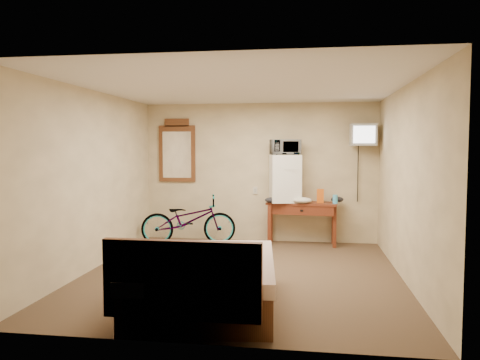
{
  "coord_description": "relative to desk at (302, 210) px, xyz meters",
  "views": [
    {
      "loc": [
        0.87,
        -6.15,
        1.71
      ],
      "look_at": [
        -0.1,
        0.51,
        1.24
      ],
      "focal_mm": 35.0,
      "sensor_mm": 36.0,
      "label": 1
    }
  ],
  "objects": [
    {
      "name": "mini_fridge",
      "position": [
        -0.3,
        0.03,
        0.55
      ],
      "size": [
        0.59,
        0.58,
        0.83
      ],
      "color": "white",
      "rests_on": "desk"
    },
    {
      "name": "desk",
      "position": [
        0.0,
        0.0,
        0.0
      ],
      "size": [
        1.25,
        0.59,
        0.75
      ],
      "color": "#632B16",
      "rests_on": "floor"
    },
    {
      "name": "crt_television",
      "position": [
        1.02,
        0.02,
        1.3
      ],
      "size": [
        0.43,
        0.56,
        0.37
      ],
      "color": "black",
      "rests_on": "room"
    },
    {
      "name": "snack_bag",
      "position": [
        0.31,
        -0.01,
        0.25
      ],
      "size": [
        0.12,
        0.07,
        0.24
      ],
      "primitive_type": "cube",
      "rotation": [
        0.0,
        0.0,
        -0.02
      ],
      "color": "#D65A13",
      "rests_on": "desk"
    },
    {
      "name": "blue_cup",
      "position": [
        0.56,
        -0.08,
        0.21
      ],
      "size": [
        0.08,
        0.08,
        0.15
      ],
      "primitive_type": "cylinder",
      "color": "#46BBF1",
      "rests_on": "desk"
    },
    {
      "name": "bed",
      "position": [
        -0.98,
        -3.38,
        -0.32
      ],
      "size": [
        1.64,
        2.06,
        0.9
      ],
      "color": "brown",
      "rests_on": "floor"
    },
    {
      "name": "cloth_dark_b",
      "position": [
        0.61,
        0.11,
        0.18
      ],
      "size": [
        0.22,
        0.18,
        0.1
      ],
      "primitive_type": "ellipsoid",
      "color": "black",
      "rests_on": "desk"
    },
    {
      "name": "cloth_dark_a",
      "position": [
        -0.51,
        -0.12,
        0.18
      ],
      "size": [
        0.25,
        0.19,
        0.09
      ],
      "primitive_type": "ellipsoid",
      "color": "black",
      "rests_on": "desk"
    },
    {
      "name": "microwave",
      "position": [
        -0.3,
        0.03,
        1.09
      ],
      "size": [
        0.56,
        0.47,
        0.27
      ],
      "primitive_type": "imported",
      "rotation": [
        0.0,
        0.0,
        0.36
      ],
      "color": "white",
      "rests_on": "mini_fridge"
    },
    {
      "name": "wall_mirror",
      "position": [
        -2.31,
        0.27,
        1.02
      ],
      "size": [
        0.69,
        0.04,
        1.16
      ],
      "color": "brown",
      "rests_on": "room"
    },
    {
      "name": "bicycle",
      "position": [
        -1.97,
        -0.23,
        -0.18
      ],
      "size": [
        1.74,
        0.93,
        0.87
      ],
      "primitive_type": "imported",
      "rotation": [
        0.0,
        0.0,
        1.79
      ],
      "color": "black",
      "rests_on": "floor"
    },
    {
      "name": "cloth_cream",
      "position": [
        0.0,
        -0.13,
        0.19
      ],
      "size": [
        0.34,
        0.26,
        0.1
      ],
      "primitive_type": "ellipsoid",
      "color": "silver",
      "rests_on": "desk"
    },
    {
      "name": "room",
      "position": [
        -0.77,
        -2.0,
        0.63
      ],
      "size": [
        4.6,
        4.64,
        2.5
      ],
      "color": "#4D3B26",
      "rests_on": "ground"
    }
  ]
}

